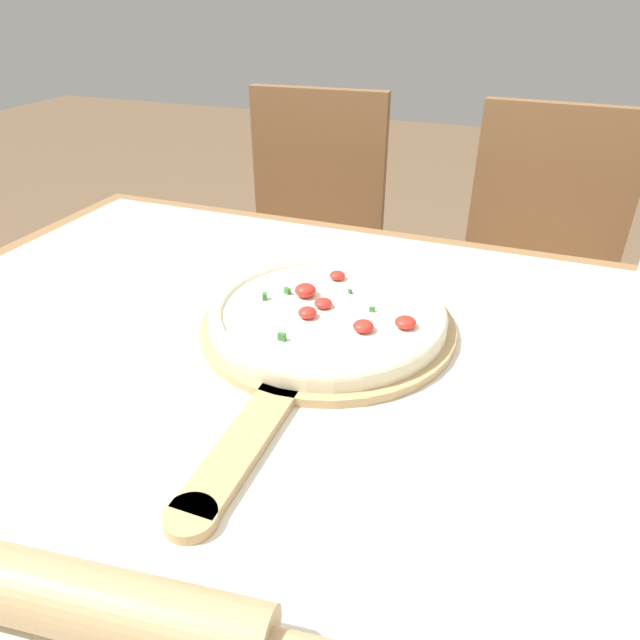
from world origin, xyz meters
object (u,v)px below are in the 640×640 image
chair_left (309,235)px  pizza (328,313)px  rolling_pin (50,593)px  chair_right (535,269)px  pizza_peel (322,333)px

chair_left → pizza: bearing=-69.8°
rolling_pin → chair_right: (0.32, 1.23, -0.23)m
pizza_peel → chair_right: size_ratio=0.61×
rolling_pin → chair_right: bearing=75.4°
pizza → chair_left: 0.87m
chair_left → rolling_pin: bearing=-80.3°
pizza_peel → chair_right: (0.27, 0.79, -0.21)m
chair_left → chair_right: 0.61m
pizza → rolling_pin: (-0.05, -0.46, 0.00)m
chair_right → chair_left: bearing=-176.6°
chair_right → pizza: bearing=-106.2°
chair_right → rolling_pin: bearing=-101.3°
rolling_pin → pizza: bearing=84.0°
rolling_pin → chair_left: 1.28m
chair_left → chair_right: bearing=-3.4°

